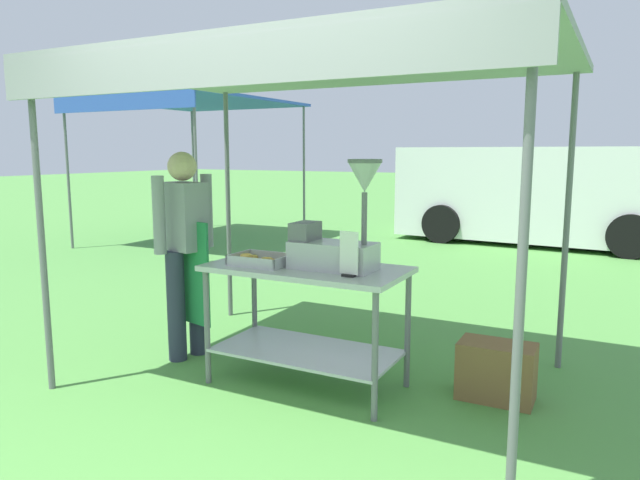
% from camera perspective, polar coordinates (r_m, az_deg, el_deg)
% --- Properties ---
extents(ground_plane, '(70.00, 70.00, 0.00)m').
position_cam_1_polar(ground_plane, '(8.50, 15.48, -2.57)').
color(ground_plane, '#519342').
extents(stall_canopy, '(3.24, 2.25, 2.21)m').
position_cam_1_polar(stall_canopy, '(3.98, -0.71, 16.22)').
color(stall_canopy, slate).
rests_on(stall_canopy, ground).
extents(donut_cart, '(1.36, 0.68, 0.84)m').
position_cam_1_polar(donut_cart, '(3.98, -1.35, -5.78)').
color(donut_cart, '#B7B7BC').
rests_on(donut_cart, ground).
extents(donut_tray, '(0.39, 0.29, 0.07)m').
position_cam_1_polar(donut_tray, '(4.00, -5.87, -2.07)').
color(donut_tray, '#B7B7BC').
rests_on(donut_tray, donut_cart).
extents(donut_fryer, '(0.61, 0.28, 0.72)m').
position_cam_1_polar(donut_fryer, '(3.79, 1.73, 0.38)').
color(donut_fryer, '#B7B7BC').
rests_on(donut_fryer, donut_cart).
extents(menu_sign, '(0.13, 0.05, 0.28)m').
position_cam_1_polar(menu_sign, '(3.59, 2.85, -1.68)').
color(menu_sign, black).
rests_on(menu_sign, donut_cart).
extents(vendor, '(0.47, 0.54, 1.61)m').
position_cam_1_polar(vendor, '(4.60, -13.08, -0.40)').
color(vendor, '#2D3347').
rests_on(vendor, ground).
extents(supply_crate, '(0.48, 0.29, 0.38)m').
position_cam_1_polar(supply_crate, '(4.05, 16.93, -12.23)').
color(supply_crate, brown).
rests_on(supply_crate, ground).
extents(van_white, '(4.92, 2.32, 1.69)m').
position_cam_1_polar(van_white, '(11.05, 20.86, 4.29)').
color(van_white, white).
rests_on(van_white, ground).
extents(neighbour_tent, '(2.90, 3.37, 2.50)m').
position_cam_1_polar(neighbour_tent, '(10.65, -12.60, 12.86)').
color(neighbour_tent, slate).
rests_on(neighbour_tent, ground).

